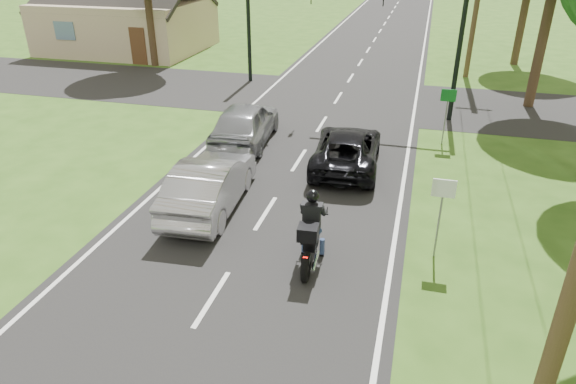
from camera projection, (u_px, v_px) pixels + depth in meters
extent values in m
plane|color=#2F5317|center=(212.00, 299.00, 11.30)|extent=(140.00, 140.00, 0.00)
cube|color=black|center=(311.00, 141.00, 19.92)|extent=(8.00, 100.00, 0.01)
cube|color=black|center=(338.00, 98.00, 25.09)|extent=(60.00, 7.00, 0.01)
torus|color=black|center=(316.00, 233.00, 13.14)|extent=(0.19, 0.69, 0.69)
torus|color=black|center=(306.00, 267.00, 11.77)|extent=(0.21, 0.76, 0.75)
cube|color=black|center=(312.00, 236.00, 12.40)|extent=(0.35, 1.00, 0.31)
sphere|color=black|center=(314.00, 224.00, 12.55)|extent=(0.35, 0.35, 0.35)
cube|color=black|center=(310.00, 237.00, 12.00)|extent=(0.39, 0.59, 0.10)
cube|color=#FF0C07|center=(305.00, 258.00, 11.52)|extent=(0.11, 0.04, 0.05)
cylinder|color=silver|center=(315.00, 261.00, 12.03)|extent=(0.15, 0.84, 0.09)
cylinder|color=black|center=(315.00, 213.00, 12.65)|extent=(0.65, 0.08, 0.04)
cube|color=black|center=(308.00, 232.00, 11.59)|extent=(0.48, 0.44, 0.33)
cube|color=black|center=(312.00, 216.00, 11.98)|extent=(0.43, 0.25, 0.62)
sphere|color=black|center=(313.00, 196.00, 11.83)|extent=(0.31, 0.31, 0.31)
cylinder|color=navy|center=(304.00, 245.00, 12.80)|extent=(0.13, 0.13, 0.47)
cylinder|color=navy|center=(322.00, 247.00, 12.72)|extent=(0.13, 0.13, 0.47)
imported|color=black|center=(347.00, 149.00, 17.43)|extent=(2.43, 4.77, 1.29)
imported|color=#AEADB2|center=(210.00, 184.00, 14.72)|extent=(1.92, 4.68, 1.51)
imported|color=gray|center=(245.00, 123.00, 19.32)|extent=(2.29, 4.88, 1.61)
cylinder|color=black|center=(459.00, 49.00, 20.82)|extent=(0.20, 0.20, 6.00)
cylinder|color=black|center=(249.00, 24.00, 26.67)|extent=(0.20, 0.20, 6.00)
cylinder|color=slate|center=(439.00, 221.00, 12.35)|extent=(0.05, 0.05, 2.00)
cube|color=silver|center=(444.00, 188.00, 11.92)|extent=(0.55, 0.04, 0.45)
cylinder|color=slate|center=(445.00, 119.00, 19.20)|extent=(0.05, 0.05, 2.00)
cube|color=#0C591E|center=(449.00, 95.00, 18.77)|extent=(0.55, 0.04, 0.45)
cylinder|color=#332316|center=(545.00, 28.00, 22.35)|extent=(0.44, 0.44, 7.00)
cylinder|color=#332316|center=(524.00, 9.00, 30.15)|extent=(0.44, 0.44, 6.44)
cylinder|color=#332316|center=(149.00, 13.00, 29.93)|extent=(0.44, 0.44, 6.16)
cube|color=tan|center=(128.00, 25.00, 34.96)|extent=(10.00, 8.00, 3.20)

